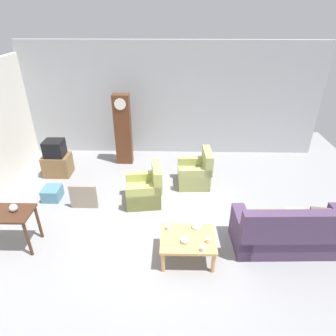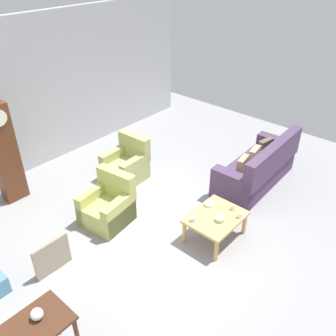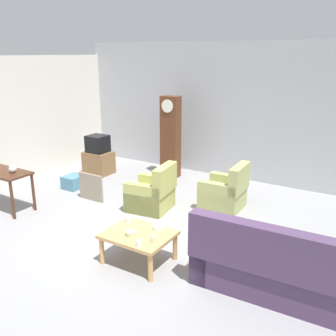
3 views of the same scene
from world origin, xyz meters
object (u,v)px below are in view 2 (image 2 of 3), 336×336
at_px(bowl_shallow_green, 220,219).
at_px(cup_white_porcelain, 240,215).
at_px(framed_picture_leaning, 52,257).
at_px(grandfather_clock, 5,154).
at_px(armchair_olive_far, 127,165).
at_px(glass_dome_cloche, 37,314).
at_px(armchair_olive_near, 108,207).
at_px(coffee_table_wood, 216,219).
at_px(cup_cream_tall, 233,207).
at_px(couch_floral, 258,169).
at_px(bowl_white_stacked, 209,204).
at_px(cup_blue_rimmed, 193,219).

bearing_deg(bowl_shallow_green, cup_white_porcelain, -34.80).
height_order(framed_picture_leaning, bowl_shallow_green, framed_picture_leaning).
height_order(grandfather_clock, bowl_shallow_green, grandfather_clock).
xyz_separation_m(armchair_olive_far, glass_dome_cloche, (-3.38, -2.22, 0.54)).
bearing_deg(cup_white_porcelain, grandfather_clock, 115.58).
xyz_separation_m(armchair_olive_near, coffee_table_wood, (0.90, -1.70, 0.09)).
bearing_deg(cup_white_porcelain, armchair_olive_far, 88.89).
height_order(framed_picture_leaning, glass_dome_cloche, glass_dome_cloche).
bearing_deg(cup_white_porcelain, glass_dome_cloche, 170.10).
relative_size(cup_white_porcelain, cup_cream_tall, 1.04).
height_order(couch_floral, bowl_shallow_green, couch_floral).
relative_size(couch_floral, bowl_white_stacked, 12.44).
bearing_deg(cup_cream_tall, coffee_table_wood, 161.77).
relative_size(grandfather_clock, cup_blue_rimmed, 23.61).
bearing_deg(cup_cream_tall, bowl_white_stacked, 115.36).
height_order(armchair_olive_near, armchair_olive_far, same).
distance_m(grandfather_clock, framed_picture_leaning, 2.39).
distance_m(cup_cream_tall, bowl_shallow_green, 0.39).
distance_m(armchair_olive_far, cup_white_porcelain, 2.81).
xyz_separation_m(armchair_olive_near, bowl_shallow_green, (0.85, -1.81, 0.19)).
xyz_separation_m(grandfather_clock, cup_white_porcelain, (1.89, -3.95, -0.48)).
height_order(cup_blue_rimmed, bowl_shallow_green, cup_blue_rimmed).
distance_m(framed_picture_leaning, cup_white_porcelain, 3.04).
distance_m(grandfather_clock, cup_white_porcelain, 4.41).
height_order(cup_white_porcelain, bowl_white_stacked, cup_white_porcelain).
distance_m(armchair_olive_near, grandfather_clock, 2.19).
distance_m(coffee_table_wood, bowl_shallow_green, 0.16).
xyz_separation_m(couch_floral, bowl_white_stacked, (-1.76, -0.03, 0.13)).
distance_m(cup_blue_rimmed, bowl_shallow_green, 0.44).
distance_m(coffee_table_wood, bowl_white_stacked, 0.32).
bearing_deg(cup_blue_rimmed, cup_cream_tall, -25.03).
distance_m(couch_floral, cup_cream_tall, 1.64).
bearing_deg(bowl_white_stacked, cup_white_porcelain, -83.36).
height_order(armchair_olive_far, glass_dome_cloche, same).
relative_size(coffee_table_wood, cup_white_porcelain, 10.05).
relative_size(cup_blue_rimmed, bowl_shallow_green, 0.55).
height_order(bowl_white_stacked, bowl_shallow_green, bowl_shallow_green).
height_order(armchair_olive_far, bowl_white_stacked, armchair_olive_far).
bearing_deg(framed_picture_leaning, cup_blue_rimmed, -32.73).
bearing_deg(bowl_white_stacked, grandfather_clock, 118.35).
height_order(armchair_olive_far, coffee_table_wood, armchair_olive_far).
xyz_separation_m(armchair_olive_near, armchair_olive_far, (1.19, 0.79, 0.00)).
relative_size(coffee_table_wood, cup_cream_tall, 10.45).
xyz_separation_m(grandfather_clock, cup_cream_tall, (2.00, -3.75, -0.49)).
xyz_separation_m(glass_dome_cloche, bowl_white_stacked, (3.26, -0.01, -0.36)).
height_order(glass_dome_cloche, bowl_shallow_green, glass_dome_cloche).
bearing_deg(glass_dome_cloche, coffee_table_wood, -4.95).
bearing_deg(armchair_olive_far, armchair_olive_near, -146.51).
relative_size(armchair_olive_far, cup_white_porcelain, 9.63).
bearing_deg(cup_blue_rimmed, armchair_olive_far, 74.43).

